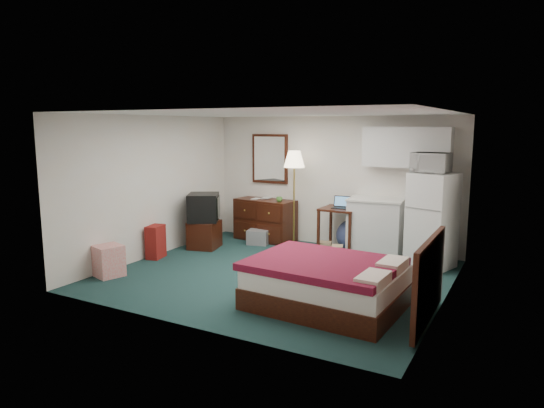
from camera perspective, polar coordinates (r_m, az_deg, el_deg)
The scene contains 25 objects.
floor at distance 7.70m, azimuth 0.60°, elevation -8.33°, with size 5.00×4.50×0.01m, color black.
ceiling at distance 7.35m, azimuth 0.64°, elevation 10.60°, with size 5.00×4.50×0.01m, color beige.
walls at distance 7.42m, azimuth 0.62°, elevation 0.91°, with size 5.01×4.51×2.50m.
mirror at distance 9.96m, azimuth -0.24°, elevation 5.34°, with size 0.80×0.06×1.00m, color white, non-canonical shape.
upper_cabinets at distance 8.80m, azimuth 15.57°, elevation 6.46°, with size 1.50×0.35×0.70m, color silver, non-canonical shape.
headboard at distance 5.97m, azimuth 18.00°, elevation -8.51°, with size 0.06×1.56×1.00m, color black, non-canonical shape.
dresser at distance 9.90m, azimuth -0.80°, elevation -1.87°, with size 1.23×0.56×0.84m, color black, non-canonical shape.
floor_lamp at distance 9.30m, azimuth 2.60°, elevation 0.57°, with size 0.40×0.40×1.85m, color gold, non-canonical shape.
desk at distance 9.04m, azimuth 7.97°, elevation -3.04°, with size 0.66×0.66×0.83m, color black, non-canonical shape.
exercise_ball at distance 9.15m, azimuth 9.42°, elevation -3.68°, with size 0.60×0.60×0.60m, color navy.
kitchen_counter at distance 8.93m, azimuth 12.09°, elevation -2.75°, with size 0.92×0.70×1.01m, color silver, non-canonical shape.
fridge at distance 8.36m, azimuth 18.32°, elevation -1.86°, with size 0.65×0.65×1.57m, color silver, non-canonical shape.
bed at distance 6.38m, azimuth 6.44°, elevation -9.33°, with size 1.86×1.45×0.60m, color #5D0717, non-canonical shape.
tv_stand at distance 9.38m, azimuth -7.95°, elevation -3.58°, with size 0.52×0.56×0.52m, color black, non-canonical shape.
suitcase at distance 8.83m, azimuth -13.53°, elevation -4.34°, with size 0.22×0.36×0.58m, color maroon, non-canonical shape.
retail_box at distance 8.00m, azimuth -18.68°, elevation -6.35°, with size 0.39×0.39×0.49m, color silver, non-canonical shape.
file_bin at distance 9.60m, azimuth -1.63°, elevation -3.92°, with size 0.41×0.31×0.29m, color slate, non-canonical shape.
cardboard_box_a at distance 9.07m, azimuth 6.28°, elevation -5.04°, with size 0.23×0.19×0.19m, color #9D835E, non-canonical shape.
cardboard_box_b at distance 8.67m, azimuth 7.66°, elevation -5.61°, with size 0.20×0.23×0.23m, color #9D835E, non-canonical shape.
laptop at distance 8.88m, azimuth 8.07°, elevation 0.16°, with size 0.31×0.25×0.21m, color black, non-canonical shape.
crt_tv at distance 9.32m, azimuth -8.08°, elevation -0.39°, with size 0.57×0.62×0.53m, color black, non-canonical shape.
microwave at distance 8.28m, azimuth 18.18°, elevation 4.90°, with size 0.59×0.32×0.40m, color silver.
book_a at distance 9.91m, azimuth -2.28°, elevation 1.19°, with size 0.15×0.02×0.21m, color #9D835E.
book_b at distance 9.97m, azimuth -1.11°, elevation 1.37°, with size 0.18×0.02×0.25m, color #9D835E.
mug at distance 9.53m, azimuth 0.87°, elevation 0.64°, with size 0.12×0.10×0.12m, color #478433.
Camera 1 is at (3.44, -6.49, 2.32)m, focal length 32.00 mm.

